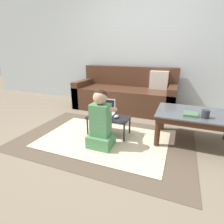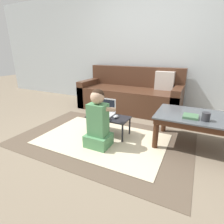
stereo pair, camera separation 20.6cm
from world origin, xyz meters
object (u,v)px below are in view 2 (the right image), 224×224
coffee_table (197,120)px  person_seated (98,122)px  laptop (106,112)px  computer_mouse (116,117)px  laptop_desk (109,119)px  couch (130,95)px  cup_on_table (206,117)px  book_on_table (191,116)px

coffee_table → person_seated: person_seated is taller
laptop → computer_mouse: size_ratio=2.44×
laptop → person_seated: 0.43m
coffee_table → laptop_desk: 1.19m
couch → laptop: bearing=-86.0°
couch → person_seated: bearing=-83.2°
couch → person_seated: (0.20, -1.69, 0.04)m
couch → laptop_desk: couch is taller
couch → coffee_table: couch is taller
person_seated → cup_on_table: size_ratio=7.67×
couch → laptop: (0.09, -1.27, 0.02)m
laptop_desk → cup_on_table: 1.27m
cup_on_table → book_on_table: cup_on_table is taller
computer_mouse → book_on_table: 0.98m
computer_mouse → laptop_desk: bearing=177.7°
computer_mouse → coffee_table: bearing=11.1°
computer_mouse → book_on_table: book_on_table is taller
cup_on_table → laptop: bearing=179.4°
couch → computer_mouse: couch is taller
laptop → cup_on_table: 1.33m
laptop → cup_on_table: cup_on_table is taller
coffee_table → computer_mouse: size_ratio=10.20×
computer_mouse → book_on_table: size_ratio=0.55×
person_seated → book_on_table: 1.14m
laptop → laptop_desk: bearing=-35.6°
computer_mouse → couch: bearing=101.9°
person_seated → laptop: bearing=105.2°
person_seated → cup_on_table: 1.28m
person_seated → laptop_desk: bearing=96.9°
laptop_desk → laptop: size_ratio=2.56×
coffee_table → couch: bearing=139.9°
couch → person_seated: size_ratio=2.74×
couch → laptop_desk: size_ratio=3.40×
book_on_table → couch: bearing=135.1°
coffee_table → laptop_desk: (-1.17, -0.20, -0.11)m
laptop → book_on_table: size_ratio=1.35×
computer_mouse → cup_on_table: 1.14m
computer_mouse → cup_on_table: bearing=2.0°
person_seated → cup_on_table: (1.20, 0.40, 0.14)m
couch → cup_on_table: (1.41, -1.29, 0.18)m
coffee_table → laptop: size_ratio=4.18×
coffee_table → person_seated: bearing=-153.4°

